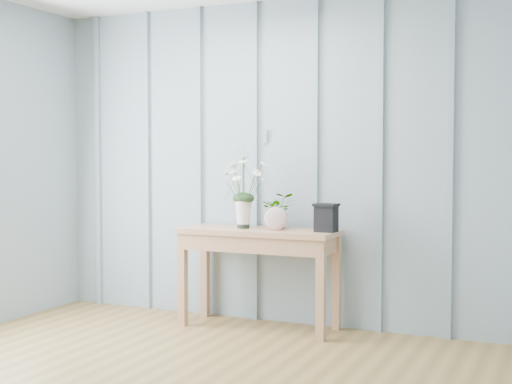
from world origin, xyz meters
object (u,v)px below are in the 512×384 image
at_px(felt_disc_vessel, 276,219).
at_px(carved_box, 326,217).
at_px(daisy_vase, 243,180).
at_px(sideboard, 259,244).

distance_m(felt_disc_vessel, carved_box, 0.38).
bearing_deg(carved_box, felt_disc_vessel, -172.01).
bearing_deg(daisy_vase, sideboard, 1.36).
distance_m(daisy_vase, carved_box, 0.71).
relative_size(sideboard, carved_box, 5.85).
bearing_deg(felt_disc_vessel, daisy_vase, 158.39).
bearing_deg(sideboard, carved_box, 0.36).
xyz_separation_m(sideboard, felt_disc_vessel, (0.16, -0.05, 0.20)).
relative_size(sideboard, felt_disc_vessel, 6.95).
xyz_separation_m(felt_disc_vessel, carved_box, (0.37, 0.05, 0.02)).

